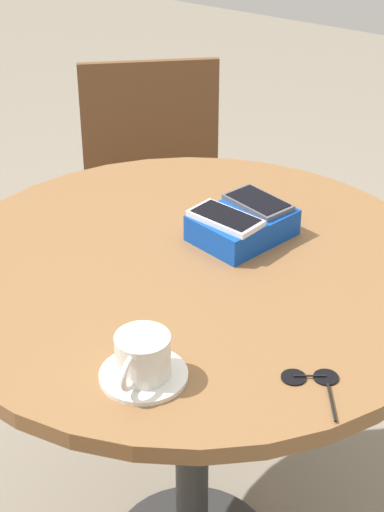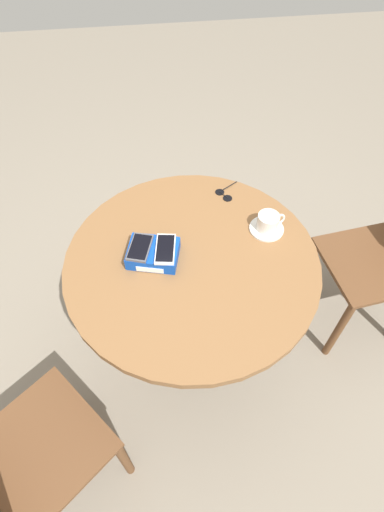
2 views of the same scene
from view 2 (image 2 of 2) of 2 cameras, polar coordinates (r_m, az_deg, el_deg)
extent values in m
plane|color=gray|center=(2.12, 0.00, -13.26)|extent=(8.00, 8.00, 0.00)
cylinder|color=#2D2D2D|center=(2.11, 0.00, -13.15)|extent=(0.36, 0.36, 0.02)
cylinder|color=#2D2D2D|center=(1.78, 0.00, -8.13)|extent=(0.07, 0.07, 0.71)
cylinder|color=brown|center=(1.47, 0.00, -0.84)|extent=(0.94, 0.94, 0.03)
cube|color=#0F42AD|center=(1.45, -5.56, 0.39)|extent=(0.21, 0.18, 0.05)
cube|color=white|center=(1.42, -6.05, -2.00)|extent=(0.10, 0.03, 0.02)
cube|color=#515156|center=(1.43, -7.45, 1.21)|extent=(0.11, 0.14, 0.01)
cube|color=black|center=(1.43, -7.47, 1.35)|extent=(0.10, 0.13, 0.00)
cube|color=silver|center=(1.42, -3.83, 0.99)|extent=(0.09, 0.15, 0.01)
cube|color=black|center=(1.41, -3.85, 1.15)|extent=(0.08, 0.13, 0.00)
cylinder|color=silver|center=(1.58, 10.59, 3.86)|extent=(0.13, 0.13, 0.01)
cylinder|color=silver|center=(1.55, 10.79, 4.78)|extent=(0.08, 0.08, 0.07)
cylinder|color=olive|center=(1.53, 10.94, 5.48)|extent=(0.07, 0.07, 0.00)
torus|color=silver|center=(1.57, 12.26, 5.14)|extent=(0.06, 0.02, 0.05)
cylinder|color=black|center=(1.68, 5.10, 8.21)|extent=(0.04, 0.04, 0.00)
cylinder|color=black|center=(1.71, 3.99, 9.08)|extent=(0.04, 0.04, 0.00)
cylinder|color=black|center=(1.69, 4.55, 8.73)|extent=(0.03, 0.04, 0.00)
cylinder|color=black|center=(1.73, 5.45, 9.98)|extent=(0.07, 0.05, 0.00)
cube|color=brown|center=(2.00, 24.15, -0.86)|extent=(0.45, 0.45, 0.02)
cylinder|color=brown|center=(2.17, 15.96, -2.02)|extent=(0.04, 0.04, 0.46)
cylinder|color=brown|center=(2.03, 20.14, -9.96)|extent=(0.04, 0.04, 0.46)
cylinder|color=brown|center=(2.34, 23.80, -0.16)|extent=(0.04, 0.04, 0.46)
cube|color=brown|center=(1.62, -20.86, -24.22)|extent=(0.58, 0.58, 0.02)
cylinder|color=brown|center=(1.76, -9.67, -26.65)|extent=(0.04, 0.04, 0.42)
cylinder|color=brown|center=(1.89, -17.34, -18.34)|extent=(0.04, 0.04, 0.42)
camera|label=1|loc=(2.04, 36.89, 34.44)|focal=60.00mm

